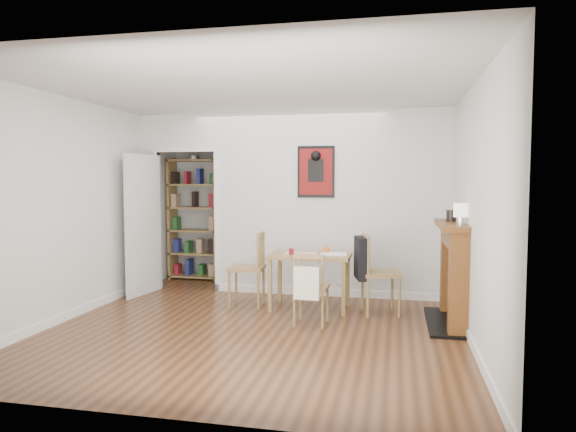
% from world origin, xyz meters
% --- Properties ---
extents(ground, '(5.20, 5.20, 0.00)m').
position_xyz_m(ground, '(0.00, 0.00, 0.00)').
color(ground, brown).
rests_on(ground, ground).
extents(room_shell, '(5.20, 5.20, 5.20)m').
position_xyz_m(room_shell, '(0.10, 1.34, 1.30)').
color(room_shell, silver).
rests_on(room_shell, ground).
extents(dining_table, '(1.02, 0.65, 0.70)m').
position_xyz_m(dining_table, '(0.44, 0.60, 0.61)').
color(dining_table, olive).
rests_on(dining_table, ground).
extents(chair_left, '(0.52, 0.52, 0.97)m').
position_xyz_m(chair_left, '(-0.39, 0.58, 0.48)').
color(chair_left, olive).
rests_on(chair_left, ground).
extents(chair_right, '(0.64, 0.59, 0.98)m').
position_xyz_m(chair_right, '(1.31, 0.52, 0.51)').
color(chair_right, olive).
rests_on(chair_right, ground).
extents(chair_front, '(0.43, 0.48, 0.82)m').
position_xyz_m(chair_front, '(0.57, -0.10, 0.42)').
color(chair_front, olive).
rests_on(chair_front, ground).
extents(bookshelf, '(0.84, 0.34, 2.00)m').
position_xyz_m(bookshelf, '(-1.76, 2.20, 0.99)').
color(bookshelf, olive).
rests_on(bookshelf, ground).
extents(fireplace, '(0.45, 1.25, 1.16)m').
position_xyz_m(fireplace, '(2.16, 0.25, 0.62)').
color(fireplace, brown).
rests_on(fireplace, ground).
extents(red_glass, '(0.06, 0.06, 0.08)m').
position_xyz_m(red_glass, '(0.22, 0.51, 0.74)').
color(red_glass, maroon).
rests_on(red_glass, dining_table).
extents(orange_fruit, '(0.09, 0.09, 0.09)m').
position_xyz_m(orange_fruit, '(0.63, 0.74, 0.74)').
color(orange_fruit, '#E05A0B').
rests_on(orange_fruit, dining_table).
extents(placemat, '(0.41, 0.32, 0.00)m').
position_xyz_m(placemat, '(0.32, 0.64, 0.70)').
color(placemat, beige).
rests_on(placemat, dining_table).
extents(notebook, '(0.34, 0.26, 0.02)m').
position_xyz_m(notebook, '(0.74, 0.63, 0.71)').
color(notebook, white).
rests_on(notebook, dining_table).
extents(mantel_lamp, '(0.15, 0.15, 0.23)m').
position_xyz_m(mantel_lamp, '(2.17, -0.07, 1.30)').
color(mantel_lamp, silver).
rests_on(mantel_lamp, fireplace).
extents(ceramic_jar_a, '(0.11, 0.11, 0.13)m').
position_xyz_m(ceramic_jar_a, '(2.12, 0.38, 1.23)').
color(ceramic_jar_a, black).
rests_on(ceramic_jar_a, fireplace).
extents(ceramic_jar_b, '(0.08, 0.08, 0.10)m').
position_xyz_m(ceramic_jar_b, '(2.13, 0.56, 1.21)').
color(ceramic_jar_b, black).
rests_on(ceramic_jar_b, fireplace).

